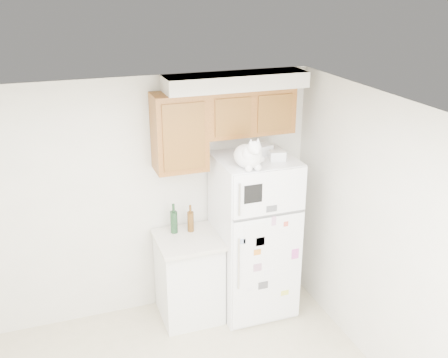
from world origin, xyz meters
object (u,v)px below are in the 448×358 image
storage_box_front (277,156)px  refrigerator (254,236)px  base_counter (189,276)px  bottle_amber (190,218)px  bottle_green (174,218)px  storage_box_back (262,150)px  cat (249,155)px

storage_box_front → refrigerator: bearing=158.7°
base_counter → bottle_amber: size_ratio=3.18×
bottle_green → storage_box_back: bearing=-8.4°
refrigerator → storage_box_front: bearing=-32.7°
storage_box_front → cat: bearing=-150.6°
cat → bottle_amber: bearing=137.9°
refrigerator → storage_box_back: 0.91m
base_counter → cat: size_ratio=2.01×
storage_box_front → bottle_green: bearing=172.3°
bottle_green → storage_box_front: bearing=-19.1°
bottle_amber → refrigerator: bearing=-17.4°
storage_box_front → bottle_green: (-0.97, 0.33, -0.67)m
cat → storage_box_back: cat is taller
base_counter → storage_box_front: storage_box_front is taller
cat → storage_box_back: bearing=49.3°
refrigerator → storage_box_back: (0.11, 0.09, 0.90)m
base_counter → refrigerator: bearing=-6.1°
base_counter → bottle_amber: 0.62m
base_counter → bottle_amber: bottle_amber is taller
bottle_amber → cat: bearing=-42.1°
base_counter → bottle_green: 0.64m
cat → refrigerator: bearing=54.3°
base_counter → cat: cat is taller
base_counter → storage_box_back: bearing=1.0°
bottle_green → bottle_amber: 0.17m
storage_box_back → storage_box_front: bearing=-85.3°
base_counter → bottle_green: size_ratio=2.91×
cat → base_counter: bearing=150.8°
bottle_green → bottle_amber: size_ratio=1.09×
storage_box_back → bottle_amber: size_ratio=0.62×
base_counter → bottle_green: (-0.10, 0.15, 0.62)m
storage_box_front → bottle_green: size_ratio=0.47×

